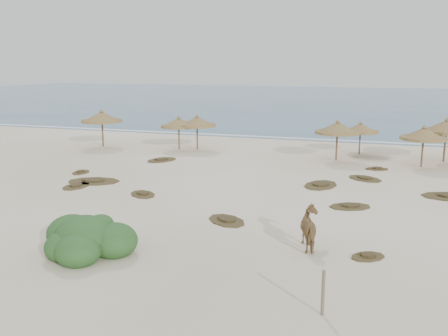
{
  "coord_description": "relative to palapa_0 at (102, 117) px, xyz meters",
  "views": [
    {
      "loc": [
        6.72,
        -19.57,
        6.97
      ],
      "look_at": [
        -1.32,
        5.0,
        1.45
      ],
      "focal_mm": 40.0,
      "sensor_mm": 36.0,
      "label": 1
    }
  ],
  "objects": [
    {
      "name": "horse",
      "position": [
        20.13,
        -18.1,
        -1.66
      ],
      "size": [
        1.46,
        2.02,
        1.56
      ],
      "primitive_type": "imported",
      "rotation": [
        0.0,
        0.0,
        3.52
      ],
      "color": "#986F45",
      "rests_on": "ground"
    },
    {
      "name": "scrub_3",
      "position": [
        19.18,
        -8.07,
        -2.39
      ],
      "size": [
        2.3,
        2.96,
        0.16
      ],
      "rotation": [
        0.0,
        0.0,
        1.32
      ],
      "color": "brown",
      "rests_on": "ground"
    },
    {
      "name": "scrub_11",
      "position": [
        10.93,
        -19.09,
        -2.39
      ],
      "size": [
        2.09,
        2.32,
        0.16
      ],
      "rotation": [
        0.0,
        0.0,
        2.11
      ],
      "color": "brown",
      "rests_on": "ground"
    },
    {
      "name": "ground",
      "position": [
        15.82,
        -16.63,
        -2.44
      ],
      "size": [
        160.0,
        160.0,
        0.0
      ],
      "primitive_type": "plane",
      "color": "white",
      "rests_on": "ground"
    },
    {
      "name": "bush",
      "position": [
        12.28,
        -21.18,
        -1.89
      ],
      "size": [
        3.71,
        3.27,
        1.66
      ],
      "rotation": [
        0.0,
        0.0,
        -0.3
      ],
      "color": "#37632A",
      "rests_on": "ground"
    },
    {
      "name": "scrub_4",
      "position": [
        21.11,
        -11.99,
        -2.39
      ],
      "size": [
        2.44,
        2.1,
        0.16
      ],
      "rotation": [
        0.0,
        0.0,
        0.45
      ],
      "color": "brown",
      "rests_on": "ground"
    },
    {
      "name": "fence_post_near",
      "position": [
        21.17,
        -23.13,
        -1.77
      ],
      "size": [
        0.13,
        0.13,
        1.33
      ],
      "primitive_type": "cylinder",
      "rotation": [
        0.0,
        0.0,
        0.32
      ],
      "color": "#706654",
      "rests_on": "ground"
    },
    {
      "name": "palapa_3",
      "position": [
        19.26,
        -0.13,
        -0.12
      ],
      "size": [
        3.47,
        3.47,
        2.98
      ],
      "rotation": [
        0.0,
        0.0,
        -0.09
      ],
      "color": "brown",
      "rests_on": "ground"
    },
    {
      "name": "scrub_6",
      "position": [
        7.3,
        -4.09,
        -2.39
      ],
      "size": [
        2.42,
        2.84,
        0.16
      ],
      "rotation": [
        0.0,
        0.0,
        1.14
      ],
      "color": "brown",
      "rests_on": "ground"
    },
    {
      "name": "foam_line",
      "position": [
        15.82,
        9.37,
        -2.43
      ],
      "size": [
        70.0,
        0.6,
        0.01
      ],
      "primitive_type": "cube",
      "color": "white",
      "rests_on": "ground"
    },
    {
      "name": "scrub_12",
      "position": [
        22.21,
        -18.37,
        -2.39
      ],
      "size": [
        1.58,
        1.52,
        0.16
      ],
      "rotation": [
        0.0,
        0.0,
        0.69
      ],
      "color": "brown",
      "rests_on": "ground"
    },
    {
      "name": "scrub_2",
      "position": [
        10.41,
        -13.08,
        -2.39
      ],
      "size": [
        2.15,
        2.11,
        0.16
      ],
      "rotation": [
        0.0,
        0.0,
        2.4
      ],
      "color": "brown",
      "rests_on": "ground"
    },
    {
      "name": "scrub_9",
      "position": [
        16.05,
        -15.97,
        -2.39
      ],
      "size": [
        2.49,
        2.41,
        0.16
      ],
      "rotation": [
        0.0,
        0.0,
        2.43
      ],
      "color": "brown",
      "rests_on": "ground"
    },
    {
      "name": "palapa_2",
      "position": [
        6.63,
        0.69,
        -0.31
      ],
      "size": [
        2.94,
        2.94,
        2.74
      ],
      "rotation": [
        0.0,
        0.0,
        -0.0
      ],
      "color": "brown",
      "rests_on": "ground"
    },
    {
      "name": "scrub_10",
      "position": [
        22.15,
        -2.47,
        -2.39
      ],
      "size": [
        1.74,
        1.38,
        0.16
      ],
      "rotation": [
        0.0,
        0.0,
        0.3
      ],
      "color": "brown",
      "rests_on": "ground"
    },
    {
      "name": "scrub_0",
      "position": [
        5.98,
        -12.67,
        -2.39
      ],
      "size": [
        1.31,
        1.95,
        0.16
      ],
      "rotation": [
        0.0,
        0.0,
        1.53
      ],
      "color": "brown",
      "rests_on": "ground"
    },
    {
      "name": "palapa_6",
      "position": [
        26.58,
        1.75,
        0.04
      ],
      "size": [
        4.04,
        4.04,
        3.19
      ],
      "rotation": [
        0.0,
        0.0,
        -0.21
      ],
      "color": "brown",
      "rests_on": "ground"
    },
    {
      "name": "scrub_1",
      "position": [
        6.25,
        -11.29,
        -2.39
      ],
      "size": [
        3.48,
        2.68,
        0.16
      ],
      "rotation": [
        0.0,
        0.0,
        0.24
      ],
      "color": "brown",
      "rests_on": "ground"
    },
    {
      "name": "palapa_1",
      "position": [
        8.05,
        1.11,
        -0.21
      ],
      "size": [
        3.53,
        3.53,
        2.87
      ],
      "rotation": [
        0.0,
        0.0,
        -0.17
      ],
      "color": "brown",
      "rests_on": "ground"
    },
    {
      "name": "ocean",
      "position": [
        15.82,
        58.37,
        -2.43
      ],
      "size": [
        200.0,
        100.0,
        0.01
      ],
      "primitive_type": "cube",
      "color": "#275277",
      "rests_on": "ground"
    },
    {
      "name": "scrub_8",
      "position": [
        4.14,
        -9.44,
        -2.39
      ],
      "size": [
        1.07,
        1.54,
        0.16
      ],
      "rotation": [
        0.0,
        0.0,
        1.66
      ],
      "color": "brown",
      "rests_on": "ground"
    },
    {
      "name": "palapa_0",
      "position": [
        0.0,
        0.0,
        0.0
      ],
      "size": [
        3.64,
        3.64,
        3.14
      ],
      "rotation": [
        0.0,
        0.0,
        -0.09
      ],
      "color": "brown",
      "rests_on": "ground"
    },
    {
      "name": "scrub_7",
      "position": [
        21.52,
        -5.61,
        -2.39
      ],
      "size": [
        2.63,
        2.46,
        0.16
      ],
      "rotation": [
        0.0,
        0.0,
        2.52
      ],
      "color": "brown",
      "rests_on": "ground"
    },
    {
      "name": "palapa_4",
      "position": [
        20.7,
        2.93,
        -0.45
      ],
      "size": [
        3.48,
        3.48,
        2.56
      ],
      "rotation": [
        0.0,
        0.0,
        0.33
      ],
      "color": "brown",
      "rests_on": "ground"
    },
    {
      "name": "palapa_5",
      "position": [
        24.97,
        -0.68,
        -0.21
      ],
      "size": [
        3.71,
        3.71,
        2.87
      ],
      "rotation": [
        0.0,
        0.0,
        0.24
      ],
      "color": "brown",
      "rests_on": "ground"
    }
  ]
}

